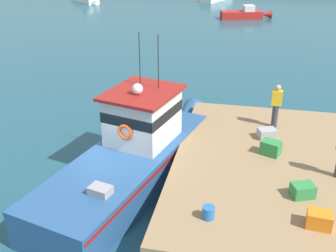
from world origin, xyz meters
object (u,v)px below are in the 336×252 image
at_px(crate_single_far, 271,148).
at_px(crate_stack_mid_dock, 267,133).
at_px(main_fishing_boat, 134,152).
at_px(deckhand_further_back, 276,105).
at_px(crate_single_by_cleat, 303,190).
at_px(bait_bucket, 208,212).
at_px(crate_stack_near_edge, 319,220).
at_px(moored_boat_off_the_point, 245,14).

xyz_separation_m(crate_single_far, crate_stack_mid_dock, (-0.11, 1.18, -0.07)).
height_order(main_fishing_boat, deckhand_further_back, main_fishing_boat).
bearing_deg(crate_single_far, deckhand_further_back, 85.82).
bearing_deg(main_fishing_boat, crate_stack_mid_dock, 20.71).
bearing_deg(crate_single_by_cleat, crate_single_far, 110.26).
bearing_deg(bait_bucket, crate_stack_near_edge, 4.62).
bearing_deg(crate_stack_mid_dock, bait_bucket, -106.95).
relative_size(crate_single_by_cleat, bait_bucket, 1.76).
relative_size(crate_single_by_cleat, crate_stack_mid_dock, 1.00).
relative_size(crate_single_far, moored_boat_off_the_point, 0.12).
relative_size(main_fishing_boat, crate_stack_mid_dock, 16.57).
relative_size(crate_stack_mid_dock, bait_bucket, 1.76).
distance_m(crate_stack_mid_dock, bait_bucket, 5.09).
height_order(crate_stack_near_edge, deckhand_further_back, deckhand_further_back).
relative_size(crate_stack_near_edge, crate_stack_mid_dock, 1.00).
relative_size(crate_stack_near_edge, crate_single_far, 1.00).
relative_size(crate_single_far, crate_stack_mid_dock, 1.00).
height_order(main_fishing_boat, crate_stack_mid_dock, main_fishing_boat).
xyz_separation_m(main_fishing_boat, crate_single_by_cleat, (5.28, -1.76, 0.38)).
relative_size(main_fishing_boat, deckhand_further_back, 6.10).
xyz_separation_m(crate_single_far, bait_bucket, (-1.59, -3.69, -0.06)).
distance_m(crate_stack_near_edge, crate_single_by_cleat, 1.28).
xyz_separation_m(crate_single_by_cleat, crate_stack_mid_dock, (-0.93, 3.40, -0.02)).
distance_m(crate_stack_mid_dock, deckhand_further_back, 1.23).
bearing_deg(crate_single_by_cleat, moored_boat_off_the_point, 94.93).
bearing_deg(crate_stack_mid_dock, crate_stack_near_edge, -75.36).
relative_size(crate_stack_mid_dock, moored_boat_off_the_point, 0.12).
bearing_deg(bait_bucket, crate_stack_mid_dock, 73.05).
xyz_separation_m(crate_stack_near_edge, crate_single_far, (-1.11, 3.47, 0.02)).
xyz_separation_m(main_fishing_boat, crate_stack_near_edge, (5.57, -3.01, 0.40)).
bearing_deg(crate_stack_mid_dock, crate_single_by_cleat, -74.76).
bearing_deg(crate_stack_near_edge, crate_single_by_cleat, 102.98).
bearing_deg(moored_boat_off_the_point, deckhand_further_back, -85.68).
bearing_deg(crate_single_far, crate_stack_mid_dock, 95.21).
distance_m(bait_bucket, deckhand_further_back, 6.14).
height_order(crate_single_far, bait_bucket, crate_single_far).
height_order(bait_bucket, deckhand_further_back, deckhand_further_back).
xyz_separation_m(crate_stack_near_edge, crate_stack_mid_dock, (-1.22, 4.65, -0.05)).
bearing_deg(crate_stack_mid_dock, main_fishing_boat, -159.29).
distance_m(main_fishing_boat, crate_stack_near_edge, 6.34).
height_order(crate_single_far, moored_boat_off_the_point, crate_single_far).
relative_size(main_fishing_boat, crate_single_far, 16.57).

